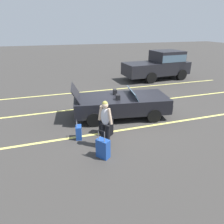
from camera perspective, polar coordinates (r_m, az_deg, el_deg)
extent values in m
plane|color=#383533|center=(9.13, 2.48, -1.15)|extent=(80.00, 80.00, 0.00)
cube|color=#EAE066|center=(8.06, 5.62, -4.77)|extent=(18.00, 0.12, 0.01)
cube|color=#EAE066|center=(10.36, -0.18, 1.93)|extent=(18.00, 0.12, 0.01)
cube|color=#EAE066|center=(12.82, -3.84, 6.12)|extent=(18.00, 0.12, 0.01)
cube|color=black|center=(8.89, 2.55, 2.49)|extent=(4.32, 2.36, 0.64)
cube|color=black|center=(9.31, 11.23, 2.29)|extent=(1.55, 1.85, 0.38)
cube|color=slate|center=(8.85, 5.87, 5.51)|extent=(0.41, 1.56, 0.31)
cube|color=black|center=(9.06, 0.85, 5.79)|extent=(0.19, 0.24, 0.22)
cube|color=black|center=(8.36, 1.72, 4.28)|extent=(0.19, 0.24, 0.22)
cube|color=black|center=(8.53, -10.37, 5.49)|extent=(0.56, 1.53, 0.57)
cylinder|color=black|center=(10.04, 8.73, 2.78)|extent=(0.63, 0.31, 0.60)
cylinder|color=black|center=(8.63, 11.88, -0.96)|extent=(0.63, 0.31, 0.60)
cylinder|color=black|center=(9.61, -5.90, 1.97)|extent=(0.63, 0.31, 0.60)
cylinder|color=black|center=(8.12, -5.19, -2.14)|extent=(0.63, 0.31, 0.60)
cube|color=black|center=(7.48, -1.71, -3.81)|extent=(0.52, 0.55, 0.74)
cube|color=black|center=(7.61, -1.09, -3.74)|extent=(0.26, 0.30, 0.41)
sphere|color=black|center=(7.65, -3.18, -6.14)|extent=(0.04, 0.04, 0.04)
sphere|color=black|center=(7.49, -1.05, -6.81)|extent=(0.04, 0.04, 0.04)
cube|color=#1E479E|center=(6.25, -2.58, -10.42)|extent=(0.43, 0.46, 0.62)
cylinder|color=gray|center=(6.01, -3.89, -6.56)|extent=(0.03, 0.03, 0.34)
cylinder|color=gray|center=(5.89, -2.20, -7.18)|extent=(0.03, 0.03, 0.34)
cylinder|color=black|center=(5.87, -3.09, -5.44)|extent=(0.16, 0.19, 0.03)
sphere|color=black|center=(6.43, -4.05, -12.52)|extent=(0.04, 0.04, 0.04)
sphere|color=black|center=(6.29, -2.00, -13.40)|extent=(0.04, 0.04, 0.04)
cube|color=#1E479E|center=(7.34, -9.47, -5.76)|extent=(0.26, 0.37, 0.50)
cylinder|color=gray|center=(7.26, -10.06, -2.92)|extent=(0.02, 0.02, 0.23)
cylinder|color=gray|center=(7.09, -10.13, -3.58)|extent=(0.02, 0.02, 0.23)
cylinder|color=black|center=(7.13, -10.16, -2.43)|extent=(0.06, 0.19, 0.03)
sphere|color=black|center=(7.56, -9.89, -6.87)|extent=(0.04, 0.04, 0.04)
sphere|color=black|center=(7.35, -9.97, -7.80)|extent=(0.04, 0.04, 0.04)
cylinder|color=black|center=(6.76, -2.54, -6.57)|extent=(0.21, 0.21, 0.82)
cylinder|color=black|center=(6.65, -1.24, -7.12)|extent=(0.21, 0.21, 0.82)
ellipsoid|color=silver|center=(6.38, -1.98, -1.32)|extent=(0.36, 0.39, 0.60)
sphere|color=beige|center=(6.22, -2.03, 1.98)|extent=(0.21, 0.21, 0.21)
sphere|color=tan|center=(6.21, -2.04, 2.39)|extent=(0.18, 0.18, 0.18)
cylinder|color=beige|center=(6.48, -3.36, -0.31)|extent=(0.18, 0.21, 0.53)
cylinder|color=beige|center=(6.23, -0.57, -1.27)|extent=(0.18, 0.21, 0.53)
cube|color=black|center=(17.02, 18.13, 12.30)|extent=(1.21, 1.96, 0.90)
cube|color=black|center=(16.32, 15.33, 13.62)|extent=(2.21, 2.02, 1.70)
cube|color=slate|center=(16.27, 15.47, 14.94)|extent=(2.17, 2.03, 0.51)
cube|color=black|center=(15.22, 8.26, 12.00)|extent=(2.51, 2.04, 0.90)
cylinder|color=black|center=(17.67, 15.56, 11.47)|extent=(0.81, 0.33, 0.80)
cylinder|color=black|center=(16.28, 19.27, 10.07)|extent=(0.81, 0.33, 0.80)
cylinder|color=black|center=(16.25, 7.75, 11.12)|extent=(0.81, 0.33, 0.80)
cylinder|color=black|center=(14.74, 11.10, 9.64)|extent=(0.81, 0.33, 0.80)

